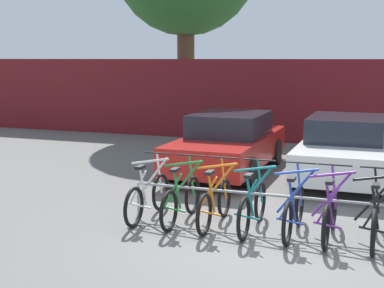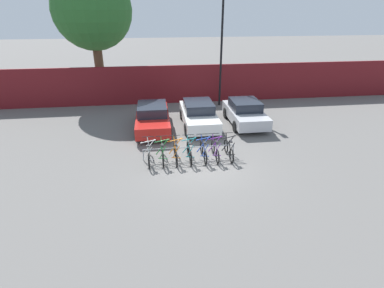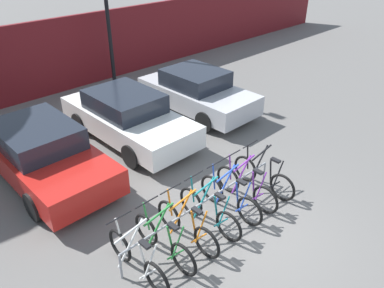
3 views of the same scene
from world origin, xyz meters
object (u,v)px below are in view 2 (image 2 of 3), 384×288
at_px(bicycle_teal, 189,152).
at_px(bicycle_blue, 203,151).
at_px(bicycle_orange, 176,153).
at_px(car_red, 153,117).
at_px(bike_rack, 189,148).
at_px(lamp_post, 222,45).
at_px(car_white, 199,114).
at_px(bicycle_purple, 215,151).
at_px(bicycle_white, 149,154).
at_px(bicycle_green, 163,154).
at_px(bicycle_black, 229,150).
at_px(tree_behind_hoarding, 92,10).
at_px(car_silver, 245,112).

xyz_separation_m(bicycle_teal, bicycle_blue, (0.64, 0.00, 0.00)).
relative_size(bicycle_orange, car_red, 0.38).
relative_size(bike_rack, bicycle_orange, 2.43).
xyz_separation_m(car_red, lamp_post, (4.67, 3.93, 3.36)).
relative_size(bike_rack, car_white, 0.94).
relative_size(bicycle_orange, bicycle_purple, 1.00).
relative_size(bicycle_orange, bicycle_teal, 1.00).
bearing_deg(bicycle_white, bike_rack, 7.06).
height_order(bicycle_green, bicycle_teal, same).
height_order(bicycle_black, tree_behind_hoarding, tree_behind_hoarding).
bearing_deg(bicycle_green, lamp_post, 62.08).
height_order(bicycle_teal, bicycle_blue, same).
bearing_deg(lamp_post, bicycle_purple, -103.48).
height_order(car_white, lamp_post, lamp_post).
relative_size(bicycle_orange, car_white, 0.39).
bearing_deg(bike_rack, car_white, 75.58).
bearing_deg(bicycle_orange, tree_behind_hoarding, 109.33).
xyz_separation_m(bicycle_purple, lamp_post, (1.91, 7.97, 3.68)).
xyz_separation_m(car_red, car_white, (2.63, 0.17, -0.00)).
distance_m(car_white, lamp_post, 5.44).
bearing_deg(bicycle_teal, bicycle_orange, 178.83).
bearing_deg(bicycle_blue, bicycle_teal, 176.56).
height_order(bike_rack, bicycle_blue, bicycle_blue).
xyz_separation_m(car_white, lamp_post, (2.04, 3.76, 3.36)).
bearing_deg(bicycle_teal, bike_rack, 86.64).
relative_size(bicycle_blue, car_red, 0.38).
relative_size(bicycle_black, car_red, 0.38).
bearing_deg(bicycle_purple, car_silver, 61.21).
relative_size(car_silver, lamp_post, 0.55).
relative_size(bicycle_white, bicycle_black, 1.00).
relative_size(bicycle_purple, car_silver, 0.42).
height_order(bike_rack, car_red, car_red).
distance_m(bicycle_purple, car_red, 4.90).
height_order(bicycle_green, lamp_post, lamp_post).
bearing_deg(bicycle_black, tree_behind_hoarding, 125.44).
bearing_deg(car_white, lamp_post, 61.51).
distance_m(bicycle_purple, tree_behind_hoarding, 13.78).
height_order(bicycle_teal, lamp_post, lamp_post).
bearing_deg(bicycle_green, tree_behind_hoarding, 110.98).
relative_size(bicycle_purple, tree_behind_hoarding, 0.19).
distance_m(bike_rack, car_white, 4.20).
xyz_separation_m(bicycle_purple, car_silver, (2.60, 4.16, 0.31)).
bearing_deg(bicycle_black, bicycle_green, -177.79).
xyz_separation_m(car_red, tree_behind_hoarding, (-3.67, 6.73, 5.39)).
bearing_deg(bike_rack, car_silver, 46.75).
bearing_deg(car_silver, bicycle_blue, -127.02).
height_order(bicycle_blue, lamp_post, lamp_post).
relative_size(bike_rack, bicycle_black, 2.43).
height_order(bicycle_white, lamp_post, lamp_post).
bearing_deg(tree_behind_hoarding, car_silver, -36.20).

